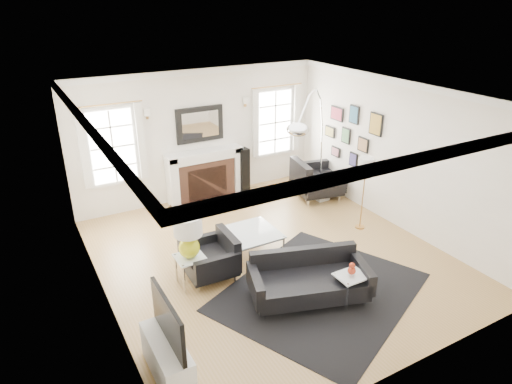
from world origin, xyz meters
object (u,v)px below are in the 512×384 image
armchair_left (213,258)px  arc_floor_lamp (311,150)px  gourd_lamp (188,234)px  coffee_table (251,234)px  fireplace (205,176)px  sofa (308,280)px  armchair_right (315,181)px

armchair_left → arc_floor_lamp: 2.93m
gourd_lamp → coffee_table: bearing=15.8°
coffee_table → arc_floor_lamp: (1.65, 0.62, 1.08)m
fireplace → arc_floor_lamp: bearing=-52.9°
gourd_lamp → arc_floor_lamp: arc_floor_lamp is taller
sofa → arc_floor_lamp: 2.89m
fireplace → armchair_right: fireplace is taller
sofa → armchair_right: size_ratio=1.57×
fireplace → coffee_table: 2.51m
armchair_left → armchair_right: bearing=28.0°
armchair_right → gourd_lamp: gourd_lamp is taller
armchair_left → coffee_table: size_ratio=0.98×
armchair_left → gourd_lamp: (-0.39, -0.03, 0.55)m
armchair_left → armchair_right: 3.67m
fireplace → gourd_lamp: gourd_lamp is taller
coffee_table → armchair_right: bearing=30.4°
arc_floor_lamp → coffee_table: bearing=-159.4°
armchair_right → gourd_lamp: size_ratio=1.74×
fireplace → armchair_left: 3.05m
fireplace → coffee_table: size_ratio=1.88×
armchair_right → coffee_table: 2.74m
armchair_right → arc_floor_lamp: arc_floor_lamp is taller
gourd_lamp → arc_floor_lamp: bearing=18.6°
armchair_left → coffee_table: armchair_left is taller
coffee_table → gourd_lamp: size_ratio=1.30×
armchair_left → armchair_right: size_ratio=0.73×
sofa → coffee_table: (-0.12, 1.55, 0.06)m
sofa → arc_floor_lamp: bearing=54.7°
fireplace → gourd_lamp: bearing=-117.8°
armchair_right → fireplace: bearing=152.6°
coffee_table → gourd_lamp: bearing=-164.2°
gourd_lamp → fireplace: bearing=62.2°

